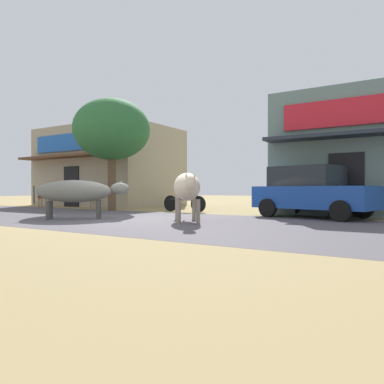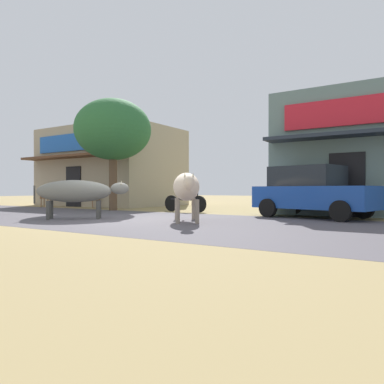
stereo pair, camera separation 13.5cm
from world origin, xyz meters
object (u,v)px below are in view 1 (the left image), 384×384
Objects in this scene: roadside_tree at (112,130)px; parked_motorcycle at (185,200)px; cow_near_brown at (77,192)px; cow_far_dark at (187,187)px; parked_hatchback_car at (312,191)px; cafe_chair_by_doorway at (42,197)px; cafe_chair_near_tree at (94,197)px.

parked_motorcycle is at bearing 12.81° from roadside_tree.
cow_far_dark is at bearing 16.73° from cow_near_brown.
cow_near_brown is at bearing -59.01° from roadside_tree.
cow_far_dark reaches higher than parked_motorcycle.
parked_hatchback_car is 13.53m from cafe_chair_by_doorway.
parked_motorcycle is at bearing 79.16° from cow_near_brown.
cafe_chair_by_doorway is at bearing 163.22° from cow_far_dark.
cow_far_dark is 2.61× the size of cafe_chair_near_tree.
parked_hatchback_car is (8.28, 0.40, -2.61)m from roadside_tree.
cafe_chair_near_tree is at bearing 175.35° from parked_hatchback_car.
cow_far_dark is 11.42m from cafe_chair_by_doorway.
cow_near_brown is 2.56× the size of cafe_chair_by_doorway.
roadside_tree reaches higher than cow_far_dark.
parked_hatchback_car reaches higher than cow_near_brown.
cafe_chair_by_doorway is (-7.60, 4.29, -0.32)m from cow_near_brown.
parked_hatchback_car is 7.33m from cow_near_brown.
cafe_chair_near_tree is (-4.81, 5.18, -0.32)m from cow_near_brown.
roadside_tree is 2.02× the size of cow_near_brown.
cow_near_brown is at bearing -29.47° from cafe_chair_by_doorway.
cow_near_brown is 8.73m from cafe_chair_by_doorway.
parked_hatchback_car reaches higher than parked_motorcycle.
cafe_chair_near_tree is at bearing 152.79° from cow_far_dark.
cafe_chair_by_doorway is (-2.79, -0.89, 0.00)m from cafe_chair_near_tree.
cafe_chair_near_tree is at bearing 174.62° from parked_motorcycle.
cow_far_dark is at bearing -27.16° from roadside_tree.
cafe_chair_near_tree is (-10.74, 0.87, -0.33)m from parked_hatchback_car.
parked_hatchback_car is 10.78m from cafe_chair_near_tree.
cafe_chair_by_doorway is at bearing 150.53° from cow_near_brown.
roadside_tree is 8.69m from parked_hatchback_car.
roadside_tree is at bearing 120.99° from cow_near_brown.
roadside_tree is 1.21× the size of parked_hatchback_car.
cafe_chair_by_doorway is (-10.93, 3.29, -0.45)m from cow_far_dark.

